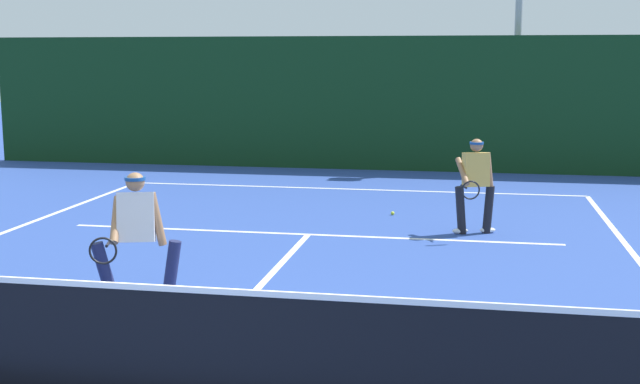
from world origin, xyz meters
TOP-DOWN VIEW (x-y plane):
  - court_line_baseline_far at (0.00, 11.03)m, footprint 9.73×0.10m
  - court_line_service at (0.00, 6.44)m, footprint 7.93×0.10m
  - court_line_centre at (0.00, 3.20)m, footprint 0.10×6.40m
  - tennis_net at (0.00, 0.00)m, footprint 10.67×0.09m
  - player_near at (-1.10, 2.26)m, footprint 1.00×0.90m
  - player_far at (2.60, 7.01)m, footprint 0.72×0.90m
  - tennis_ball at (1.17, 8.31)m, footprint 0.07×0.07m
  - back_fence_windscreen at (0.00, 14.16)m, footprint 20.01×0.12m
  - light_pole at (3.56, 15.01)m, footprint 0.55×0.44m

SIDE VIEW (x-z plane):
  - court_line_baseline_far at x=0.00m, z-range 0.00..0.01m
  - court_line_service at x=0.00m, z-range 0.00..0.01m
  - court_line_centre at x=0.00m, z-range 0.00..0.01m
  - tennis_ball at x=1.17m, z-range 0.00..0.07m
  - tennis_net at x=0.00m, z-range -0.04..1.05m
  - player_far at x=2.60m, z-range 0.07..1.60m
  - player_near at x=-1.10m, z-range 0.07..1.64m
  - back_fence_windscreen at x=0.00m, z-range 0.00..3.30m
  - light_pole at x=3.56m, z-range 0.82..7.48m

